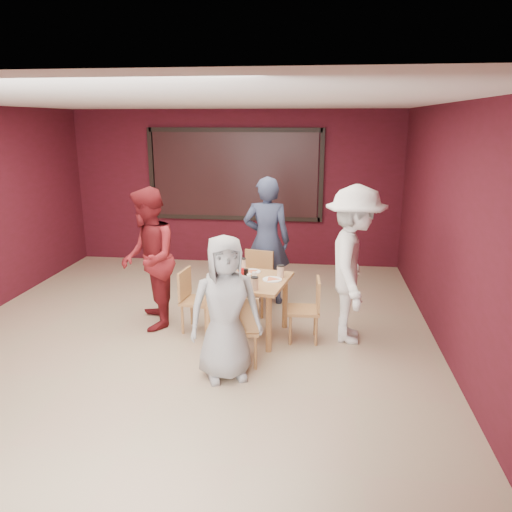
# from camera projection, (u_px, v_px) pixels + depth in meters

# --- Properties ---
(floor) EXTENTS (7.00, 7.00, 0.00)m
(floor) POSITION_uv_depth(u_px,v_px,m) (190.00, 338.00, 6.15)
(floor) COLOR tan
(floor) RESTS_ON ground
(window_blinds) EXTENTS (3.00, 0.02, 1.50)m
(window_blinds) POSITION_uv_depth(u_px,v_px,m) (235.00, 175.00, 9.02)
(window_blinds) COLOR black
(dining_table) EXTENTS (1.08, 1.08, 0.89)m
(dining_table) POSITION_uv_depth(u_px,v_px,m) (248.00, 286.00, 6.09)
(dining_table) COLOR tan
(dining_table) RESTS_ON floor
(chair_front) EXTENTS (0.44, 0.44, 0.82)m
(chair_front) POSITION_uv_depth(u_px,v_px,m) (240.00, 326.00, 5.36)
(chair_front) COLOR #A76841
(chair_front) RESTS_ON floor
(chair_back) EXTENTS (0.49, 0.49, 0.85)m
(chair_back) POSITION_uv_depth(u_px,v_px,m) (256.00, 278.00, 6.93)
(chair_back) COLOR #A76841
(chair_back) RESTS_ON floor
(chair_left) EXTENTS (0.43, 0.43, 0.79)m
(chair_left) POSITION_uv_depth(u_px,v_px,m) (193.00, 296.00, 6.30)
(chair_left) COLOR #A76841
(chair_left) RESTS_ON floor
(chair_right) EXTENTS (0.40, 0.40, 0.78)m
(chair_right) POSITION_uv_depth(u_px,v_px,m) (309.00, 306.00, 5.99)
(chair_right) COLOR #A76841
(chair_right) RESTS_ON floor
(diner_front) EXTENTS (0.87, 0.72, 1.52)m
(diner_front) POSITION_uv_depth(u_px,v_px,m) (225.00, 308.00, 5.05)
(diner_front) COLOR #9A9A9A
(diner_front) RESTS_ON floor
(diner_back) EXTENTS (0.68, 0.45, 1.85)m
(diner_back) POSITION_uv_depth(u_px,v_px,m) (267.00, 241.00, 7.17)
(diner_back) COLOR #2F3754
(diner_back) RESTS_ON floor
(diner_left) EXTENTS (0.94, 1.06, 1.81)m
(diner_left) POSITION_uv_depth(u_px,v_px,m) (148.00, 259.00, 6.31)
(diner_left) COLOR maroon
(diner_left) RESTS_ON floor
(diner_right) EXTENTS (0.76, 1.26, 1.89)m
(diner_right) POSITION_uv_depth(u_px,v_px,m) (354.00, 265.00, 5.90)
(diner_right) COLOR white
(diner_right) RESTS_ON floor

